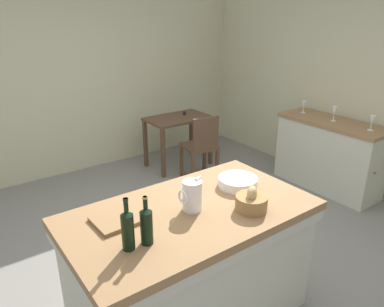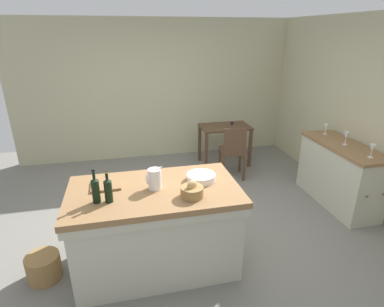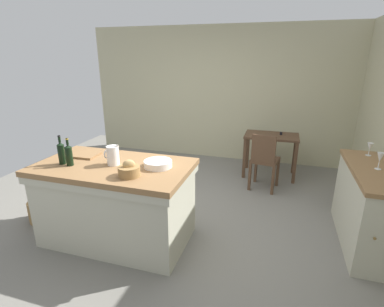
{
  "view_description": "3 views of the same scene",
  "coord_description": "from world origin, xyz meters",
  "px_view_note": "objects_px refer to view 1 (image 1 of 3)",
  "views": [
    {
      "loc": [
        -1.7,
        -2.36,
        2.15
      ],
      "look_at": [
        0.28,
        0.34,
        0.84
      ],
      "focal_mm": 33.92,
      "sensor_mm": 36.0,
      "label": 1
    },
    {
      "loc": [
        -0.69,
        -3.34,
        2.35
      ],
      "look_at": [
        0.13,
        0.25,
        0.89
      ],
      "focal_mm": 28.94,
      "sensor_mm": 36.0,
      "label": 2
    },
    {
      "loc": [
        1.23,
        -3.2,
        2.03
      ],
      "look_at": [
        0.15,
        0.3,
        0.8
      ],
      "focal_mm": 27.29,
      "sensor_mm": 36.0,
      "label": 3
    }
  ],
  "objects_px": {
    "side_cabinet": "(329,155)",
    "wine_glass_middle": "(304,105)",
    "cutting_board": "(117,220)",
    "wine_glass_far_left": "(372,120)",
    "wooden_chair": "(201,146)",
    "wine_bottle_dark": "(146,225)",
    "wash_bowl": "(238,182)",
    "wine_glass_left": "(335,111)",
    "bread_basket": "(251,202)",
    "pitcher": "(192,195)",
    "wine_bottle_amber": "(128,229)",
    "writing_desk": "(178,125)",
    "island_table": "(191,262)"
  },
  "relations": [
    {
      "from": "cutting_board",
      "to": "wine_glass_middle",
      "type": "height_order",
      "value": "wine_glass_middle"
    },
    {
      "from": "writing_desk",
      "to": "wine_glass_middle",
      "type": "height_order",
      "value": "wine_glass_middle"
    },
    {
      "from": "wooden_chair",
      "to": "wine_glass_left",
      "type": "relative_size",
      "value": 5.08
    },
    {
      "from": "wine_bottle_dark",
      "to": "wine_glass_far_left",
      "type": "height_order",
      "value": "wine_bottle_dark"
    },
    {
      "from": "wine_bottle_amber",
      "to": "wine_glass_left",
      "type": "height_order",
      "value": "wine_bottle_amber"
    },
    {
      "from": "side_cabinet",
      "to": "wine_glass_far_left",
      "type": "height_order",
      "value": "wine_glass_far_left"
    },
    {
      "from": "wooden_chair",
      "to": "wine_glass_middle",
      "type": "distance_m",
      "value": 1.47
    },
    {
      "from": "wine_bottle_dark",
      "to": "bread_basket",
      "type": "bearing_deg",
      "value": -5.91
    },
    {
      "from": "cutting_board",
      "to": "island_table",
      "type": "bearing_deg",
      "value": -18.89
    },
    {
      "from": "island_table",
      "to": "writing_desk",
      "type": "distance_m",
      "value": 2.93
    },
    {
      "from": "wash_bowl",
      "to": "wine_glass_left",
      "type": "distance_m",
      "value": 2.31
    },
    {
      "from": "wash_bowl",
      "to": "cutting_board",
      "type": "distance_m",
      "value": 0.96
    },
    {
      "from": "wooden_chair",
      "to": "wine_glass_left",
      "type": "height_order",
      "value": "wine_glass_left"
    },
    {
      "from": "writing_desk",
      "to": "wine_bottle_dark",
      "type": "xyz_separation_m",
      "value": [
        -1.99,
        -2.63,
        0.42
      ]
    },
    {
      "from": "wine_glass_middle",
      "to": "wine_glass_left",
      "type": "bearing_deg",
      "value": -92.29
    },
    {
      "from": "island_table",
      "to": "pitcher",
      "type": "relative_size",
      "value": 6.7
    },
    {
      "from": "side_cabinet",
      "to": "wine_glass_middle",
      "type": "relative_size",
      "value": 8.78
    },
    {
      "from": "wine_bottle_dark",
      "to": "wine_glass_middle",
      "type": "distance_m",
      "value": 3.43
    },
    {
      "from": "wash_bowl",
      "to": "wine_bottle_dark",
      "type": "distance_m",
      "value": 0.95
    },
    {
      "from": "wine_bottle_amber",
      "to": "wine_glass_far_left",
      "type": "xyz_separation_m",
      "value": [
        3.24,
        0.4,
        -0.03
      ]
    },
    {
      "from": "wash_bowl",
      "to": "wine_glass_far_left",
      "type": "distance_m",
      "value": 2.22
    },
    {
      "from": "cutting_board",
      "to": "wooden_chair",
      "type": "bearing_deg",
      "value": 40.54
    },
    {
      "from": "wine_bottle_dark",
      "to": "wine_glass_left",
      "type": "bearing_deg",
      "value": 15.91
    },
    {
      "from": "island_table",
      "to": "wooden_chair",
      "type": "relative_size",
      "value": 1.82
    },
    {
      "from": "wash_bowl",
      "to": "bread_basket",
      "type": "xyz_separation_m",
      "value": [
        -0.17,
        -0.31,
        0.02
      ]
    },
    {
      "from": "wine_glass_middle",
      "to": "wine_glass_far_left",
      "type": "bearing_deg",
      "value": -91.29
    },
    {
      "from": "side_cabinet",
      "to": "wine_glass_far_left",
      "type": "relative_size",
      "value": 7.92
    },
    {
      "from": "side_cabinet",
      "to": "wine_bottle_amber",
      "type": "distance_m",
      "value": 3.41
    },
    {
      "from": "wooden_chair",
      "to": "bread_basket",
      "type": "xyz_separation_m",
      "value": [
        -1.18,
        -2.07,
        0.47
      ]
    },
    {
      "from": "wine_glass_left",
      "to": "pitcher",
      "type": "bearing_deg",
      "value": -164.73
    },
    {
      "from": "wine_bottle_amber",
      "to": "wash_bowl",
      "type": "bearing_deg",
      "value": 12.08
    },
    {
      "from": "bread_basket",
      "to": "wine_glass_far_left",
      "type": "xyz_separation_m",
      "value": [
        2.38,
        0.49,
        0.04
      ]
    },
    {
      "from": "pitcher",
      "to": "wooden_chair",
      "type": "bearing_deg",
      "value": 50.89
    },
    {
      "from": "pitcher",
      "to": "wine_glass_far_left",
      "type": "height_order",
      "value": "pitcher"
    },
    {
      "from": "writing_desk",
      "to": "wooden_chair",
      "type": "bearing_deg",
      "value": -95.76
    },
    {
      "from": "pitcher",
      "to": "wine_glass_middle",
      "type": "bearing_deg",
      "value": 23.97
    },
    {
      "from": "cutting_board",
      "to": "side_cabinet",
      "type": "bearing_deg",
      "value": 10.25
    },
    {
      "from": "wine_bottle_amber",
      "to": "bread_basket",
      "type": "bearing_deg",
      "value": -6.12
    },
    {
      "from": "wash_bowl",
      "to": "writing_desk",
      "type": "bearing_deg",
      "value": 65.88
    },
    {
      "from": "pitcher",
      "to": "wash_bowl",
      "type": "relative_size",
      "value": 0.84
    },
    {
      "from": "pitcher",
      "to": "bread_basket",
      "type": "xyz_separation_m",
      "value": [
        0.32,
        -0.23,
        -0.05
      ]
    },
    {
      "from": "wooden_chair",
      "to": "wash_bowl",
      "type": "relative_size",
      "value": 3.09
    },
    {
      "from": "side_cabinet",
      "to": "wine_bottle_amber",
      "type": "relative_size",
      "value": 4.29
    },
    {
      "from": "writing_desk",
      "to": "wine_bottle_amber",
      "type": "relative_size",
      "value": 2.85
    },
    {
      "from": "side_cabinet",
      "to": "cutting_board",
      "type": "relative_size",
      "value": 4.73
    },
    {
      "from": "wooden_chair",
      "to": "cutting_board",
      "type": "relative_size",
      "value": 3.21
    },
    {
      "from": "side_cabinet",
      "to": "pitcher",
      "type": "height_order",
      "value": "pitcher"
    },
    {
      "from": "pitcher",
      "to": "island_table",
      "type": "bearing_deg",
      "value": 168.15
    },
    {
      "from": "wooden_chair",
      "to": "wine_bottle_dark",
      "type": "xyz_separation_m",
      "value": [
        -1.93,
        -2.0,
        0.53
      ]
    },
    {
      "from": "wash_bowl",
      "to": "wine_glass_left",
      "type": "relative_size",
      "value": 1.64
    }
  ]
}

